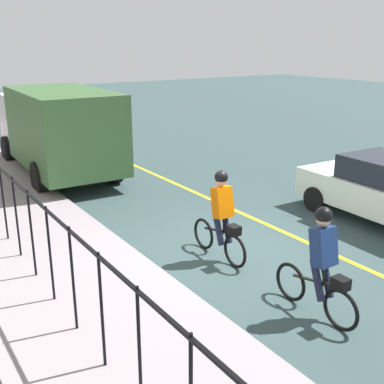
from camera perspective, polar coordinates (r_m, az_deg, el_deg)
ground_plane at (r=9.97m, az=5.25°, el=-7.19°), size 80.00×80.00×0.00m
lane_line_centre at (r=10.97m, az=11.79°, el=-5.10°), size 36.00×0.12×0.01m
sidewalk at (r=8.43m, az=-13.44°, el=-11.98°), size 40.00×3.20×0.15m
iron_fence at (r=8.73m, az=-18.79°, el=-3.07°), size 16.07×0.04×1.60m
cyclist_lead at (r=9.32m, az=3.55°, el=-2.89°), size 1.71×0.36×1.83m
cyclist_follow at (r=7.65m, az=15.17°, el=-8.27°), size 1.71×0.36×1.83m
box_truck_background at (r=15.91m, az=-15.87°, el=7.46°), size 6.81×2.77×2.78m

